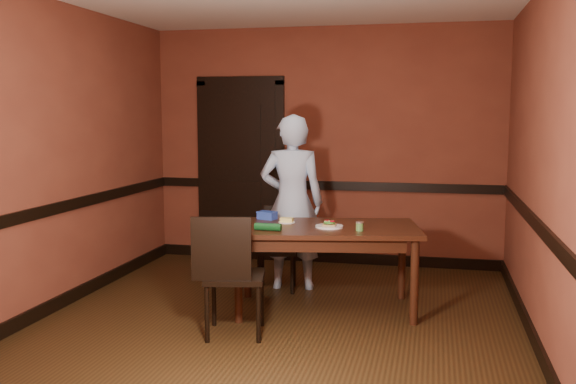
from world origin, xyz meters
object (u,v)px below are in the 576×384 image
at_px(person, 292,202).
at_px(sandwich_plate, 329,225).
at_px(dining_table, 325,268).
at_px(cheese_saucer, 287,221).
at_px(food_tub, 267,215).
at_px(chair_near, 235,274).
at_px(chair_far, 277,249).
at_px(sauce_jar, 360,226).

bearing_deg(person, sandwich_plate, 115.42).
bearing_deg(dining_table, sandwich_plate, -65.08).
xyz_separation_m(cheese_saucer, food_tub, (-0.22, 0.15, 0.02)).
bearing_deg(sandwich_plate, cheese_saucer, 160.81).
relative_size(chair_near, cheese_saucer, 6.46).
xyz_separation_m(chair_far, sauce_jar, (0.89, -0.72, 0.38)).
height_order(person, sauce_jar, person).
height_order(chair_far, food_tub, food_tub).
relative_size(dining_table, chair_far, 1.97).
bearing_deg(dining_table, cheese_saucer, 156.97).
height_order(dining_table, person, person).
xyz_separation_m(person, cheese_saucer, (0.08, -0.57, -0.09)).
relative_size(person, sauce_jar, 22.16).
height_order(chair_far, sandwich_plate, same).
relative_size(sandwich_plate, food_tub, 1.21).
bearing_deg(person, food_tub, 62.12).
bearing_deg(person, cheese_saucer, 88.93).
xyz_separation_m(dining_table, cheese_saucer, (-0.36, 0.08, 0.39)).
relative_size(dining_table, person, 0.93).
relative_size(person, cheese_saucer, 11.51).
height_order(sandwich_plate, food_tub, food_tub).
height_order(dining_table, chair_near, chair_near).
xyz_separation_m(person, sauce_jar, (0.76, -0.82, -0.07)).
height_order(dining_table, sauce_jar, sauce_jar).
bearing_deg(sandwich_plate, person, 124.37).
xyz_separation_m(dining_table, sauce_jar, (0.32, -0.17, 0.41)).
relative_size(chair_near, sauce_jar, 12.43).
distance_m(chair_near, sauce_jar, 1.13).
height_order(chair_far, person, person).
distance_m(dining_table, sandwich_plate, 0.40).
xyz_separation_m(sauce_jar, cheese_saucer, (-0.68, 0.25, -0.02)).
bearing_deg(chair_far, food_tub, -102.05).
relative_size(sauce_jar, food_tub, 0.39).
bearing_deg(sauce_jar, cheese_saucer, 159.90).
xyz_separation_m(chair_far, person, (0.13, 0.10, 0.45)).
xyz_separation_m(person, food_tub, (-0.14, -0.42, -0.07)).
xyz_separation_m(chair_near, person, (0.14, 1.43, 0.38)).
bearing_deg(sauce_jar, food_tub, 155.89).
distance_m(dining_table, cheese_saucer, 0.54).
bearing_deg(dining_table, chair_far, 125.42).
relative_size(dining_table, cheese_saucer, 10.75).
distance_m(person, sandwich_plate, 0.87).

